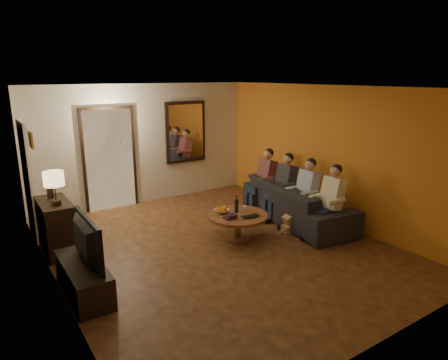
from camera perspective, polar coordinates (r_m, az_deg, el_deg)
floor at (r=6.73m, az=-0.73°, el=-9.59°), size 5.00×6.00×0.01m
ceiling at (r=6.13m, az=-0.81°, el=13.11°), size 5.00×6.00×0.01m
back_wall at (r=8.93m, az=-11.28°, el=5.00°), size 5.00×0.02×2.60m
front_wall at (r=4.22m, az=22.01°, el=-6.91°), size 5.00×0.02×2.60m
left_wall at (r=5.43m, az=-23.58°, el=-2.32°), size 0.02×6.00×2.60m
right_wall at (r=7.91m, az=14.68°, el=3.55°), size 0.02×6.00×2.60m
orange_accent at (r=7.90m, az=14.63°, el=3.54°), size 0.01×6.00×2.60m
kitchen_doorway at (r=8.69m, az=-16.02°, el=2.76°), size 1.00×0.06×2.10m
door_trim at (r=8.68m, az=-16.00°, el=2.75°), size 1.12×0.04×2.22m
fridge_glimpse at (r=8.80m, az=-14.42°, el=2.02°), size 0.45×0.03×1.70m
mirror_frame at (r=9.28m, az=-5.51°, el=6.83°), size 1.00×0.05×1.40m
mirror_glass at (r=9.25m, az=-5.42°, el=6.81°), size 0.86×0.02×1.26m
white_door at (r=7.71m, az=-26.21°, el=0.06°), size 0.06×0.85×2.04m
framed_art at (r=6.58m, az=-25.90°, el=5.19°), size 0.03×0.28×0.24m
art_canvas at (r=6.58m, az=-25.77°, el=5.20°), size 0.01×0.22×0.18m
dresser at (r=6.97m, az=-22.80°, el=-6.17°), size 0.45×0.96×0.85m
table_lamp at (r=6.56m, az=-23.03°, el=-1.09°), size 0.30×0.30×0.54m
flower_vase at (r=6.99m, az=-23.69°, el=-0.64°), size 0.14×0.14×0.44m
tv_stand at (r=5.65m, az=-19.42°, el=-13.13°), size 0.45×1.28×0.43m
tv at (r=5.44m, az=-19.89°, el=-8.24°), size 1.08×0.14×0.62m
sofa at (r=7.89m, az=10.37°, el=-3.17°), size 2.69×1.36×0.75m
person_a at (r=7.17m, az=14.83°, el=-3.41°), size 0.60×0.40×1.20m
person_b at (r=7.56m, az=11.47°, el=-2.26°), size 0.60×0.40×1.20m
person_c at (r=7.97m, az=8.44°, el=-1.22°), size 0.60×0.40×1.20m
person_d at (r=8.41m, az=5.72°, el=-0.28°), size 0.60×0.40×1.20m
dog at (r=7.38m, az=10.16°, el=-5.23°), size 0.58×0.30×0.56m
coffee_table at (r=6.98m, az=1.93°, el=-6.66°), size 1.33×1.33×0.45m
bowl at (r=6.97m, az=-0.32°, el=-4.45°), size 0.26×0.26×0.06m
oranges at (r=6.95m, az=-0.32°, el=-3.92°), size 0.20×0.20×0.08m
wine_bottle at (r=6.96m, az=1.81°, el=-3.42°), size 0.07×0.07×0.31m
wine_glass at (r=7.03m, az=2.91°, el=-4.15°), size 0.06×0.06×0.10m
book_stack at (r=6.70m, az=0.90°, el=-5.24°), size 0.20×0.15×0.07m
laptop at (r=6.74m, az=4.02°, el=-5.33°), size 0.34×0.23×0.03m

